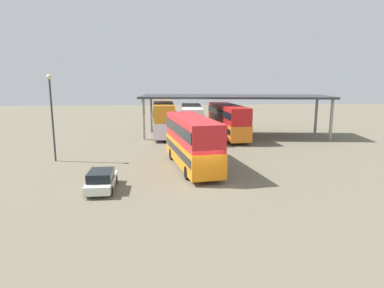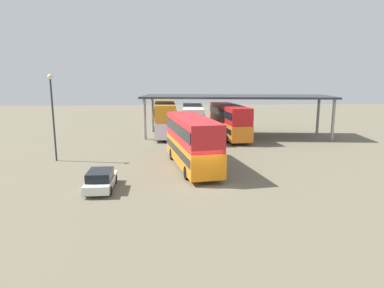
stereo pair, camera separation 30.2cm
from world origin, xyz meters
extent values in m
plane|color=#6F6753|center=(0.00, 0.00, 0.00)|extent=(140.00, 140.00, 0.00)
cube|color=orange|center=(-0.59, 4.67, 1.28)|extent=(4.18, 10.56, 1.86)
cube|color=red|center=(-0.59, 4.67, 3.21)|extent=(4.07, 10.34, 2.01)
cube|color=black|center=(-0.59, 4.67, 1.50)|extent=(4.15, 10.16, 0.63)
cube|color=black|center=(-0.59, 4.67, 3.32)|extent=(4.15, 10.16, 0.81)
cube|color=black|center=(-1.42, 9.69, 1.56)|extent=(2.15, 0.45, 1.11)
cube|color=orange|center=(-1.42, 9.69, 2.45)|extent=(1.77, 0.37, 0.36)
cylinder|color=black|center=(-2.25, 7.62, 0.50)|extent=(0.44, 1.03, 1.00)
cylinder|color=black|center=(0.03, 8.00, 0.50)|extent=(0.44, 1.03, 1.00)
cylinder|color=black|center=(-1.21, 1.33, 0.50)|extent=(0.44, 1.03, 1.00)
cylinder|color=black|center=(1.07, 1.71, 0.50)|extent=(0.44, 1.03, 1.00)
cube|color=silver|center=(-7.08, -0.55, 0.49)|extent=(1.73, 4.01, 0.55)
cube|color=black|center=(-7.08, -0.75, 1.06)|extent=(1.57, 2.22, 0.58)
cylinder|color=black|center=(-7.85, 0.68, 0.30)|extent=(0.21, 0.60, 0.60)
cylinder|color=black|center=(-6.34, 0.70, 0.30)|extent=(0.21, 0.60, 0.60)
cylinder|color=black|center=(-7.82, -1.79, 0.30)|extent=(0.21, 0.60, 0.60)
cylinder|color=black|center=(-6.31, -1.77, 0.30)|extent=(0.21, 0.60, 0.60)
cube|color=white|center=(-2.99, 20.54, 1.29)|extent=(2.74, 10.35, 1.87)
cube|color=orange|center=(-2.99, 20.54, 3.24)|extent=(2.66, 10.15, 2.03)
cube|color=black|center=(-2.99, 20.54, 1.51)|extent=(2.77, 9.94, 0.64)
cube|color=black|center=(-2.99, 20.54, 3.34)|extent=(2.77, 9.94, 0.81)
cube|color=black|center=(-3.10, 25.64, 1.57)|extent=(2.15, 0.15, 1.12)
cube|color=orange|center=(-3.10, 25.64, 2.47)|extent=(1.77, 0.12, 0.36)
cylinder|color=black|center=(-4.20, 23.71, 0.50)|extent=(0.30, 1.01, 1.00)
cylinder|color=black|center=(-1.91, 23.75, 0.50)|extent=(0.30, 1.01, 1.00)
cylinder|color=black|center=(-4.06, 17.32, 0.50)|extent=(0.30, 1.01, 1.00)
cylinder|color=black|center=(-1.78, 17.37, 0.50)|extent=(0.30, 1.01, 1.00)
cube|color=navy|center=(0.44, 18.67, 1.23)|extent=(2.96, 11.13, 1.75)
cube|color=white|center=(0.44, 18.67, 3.05)|extent=(2.88, 10.91, 1.90)
cube|color=black|center=(0.44, 18.67, 1.44)|extent=(2.97, 10.69, 0.60)
cube|color=black|center=(0.44, 18.67, 3.15)|extent=(2.97, 10.69, 0.76)
cube|color=black|center=(0.71, 24.12, 1.49)|extent=(2.05, 0.20, 1.05)
cube|color=orange|center=(0.71, 24.12, 2.33)|extent=(1.69, 0.17, 0.36)
cylinder|color=black|center=(-0.47, 22.14, 0.50)|extent=(0.33, 1.01, 1.00)
cylinder|color=black|center=(1.69, 22.03, 0.50)|extent=(0.33, 1.01, 1.00)
cylinder|color=black|center=(-0.82, 15.31, 0.50)|extent=(0.33, 1.01, 1.00)
cylinder|color=black|center=(1.34, 15.20, 0.50)|extent=(0.33, 1.01, 1.00)
cube|color=orange|center=(4.96, 18.67, 1.25)|extent=(3.56, 11.42, 1.79)
cube|color=red|center=(4.96, 18.67, 3.11)|extent=(3.46, 11.19, 1.94)
cube|color=black|center=(4.96, 18.67, 1.46)|extent=(3.55, 10.98, 0.61)
cube|color=black|center=(4.96, 18.67, 3.21)|extent=(3.55, 10.98, 0.78)
cube|color=black|center=(4.41, 24.20, 1.51)|extent=(2.09, 0.31, 1.07)
cube|color=orange|center=(4.41, 24.20, 2.37)|extent=(1.72, 0.25, 0.36)
cylinder|color=black|center=(3.52, 22.03, 0.50)|extent=(0.38, 1.02, 1.00)
cylinder|color=black|center=(5.72, 22.24, 0.50)|extent=(0.38, 1.02, 1.00)
cylinder|color=black|center=(4.21, 15.09, 0.50)|extent=(0.38, 1.02, 1.00)
cylinder|color=black|center=(6.41, 15.31, 0.50)|extent=(0.38, 1.02, 1.00)
cube|color=#33353A|center=(6.01, 19.69, 5.02)|extent=(24.13, 9.59, 0.25)
cylinder|color=#9E9B93|center=(17.41, 21.16, 2.45)|extent=(0.36, 0.36, 4.90)
cylinder|color=#9E9B93|center=(16.74, 15.56, 2.45)|extent=(0.36, 0.36, 4.90)
cylinder|color=#9E9B93|center=(-4.71, 23.82, 2.45)|extent=(0.36, 0.36, 4.90)
cylinder|color=#9E9B93|center=(-5.38, 18.22, 2.45)|extent=(0.36, 0.36, 4.90)
cylinder|color=#33353A|center=(-12.67, 7.82, 3.66)|extent=(0.16, 0.16, 7.31)
sphere|color=beige|center=(-12.67, 7.82, 7.46)|extent=(0.44, 0.44, 0.44)
camera|label=1|loc=(-2.76, -22.82, 7.44)|focal=31.83mm
camera|label=2|loc=(-2.45, -22.84, 7.44)|focal=31.83mm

